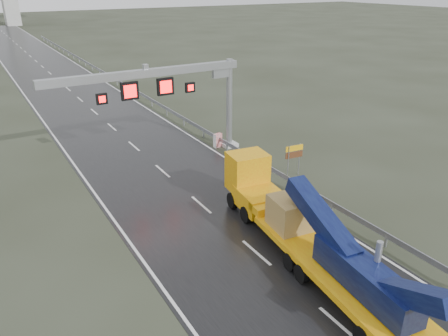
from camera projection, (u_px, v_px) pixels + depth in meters
ground at (308, 298)px, 19.18m from camera, size 400.00×400.00×0.00m
road at (80, 99)px, 50.70m from camera, size 11.00×200.00×0.02m
guardrail at (163, 106)px, 45.40m from camera, size 0.20×140.00×1.40m
sign_gantry at (174, 86)px, 32.11m from camera, size 14.90×1.20×7.42m
heavy_haul_truck at (303, 229)px, 21.53m from camera, size 4.50×17.31×4.03m
exit_sign_pair at (294, 154)px, 30.41m from camera, size 1.37×0.20×2.35m
striped_barrier at (218, 140)px, 36.21m from camera, size 0.74×0.49×1.15m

